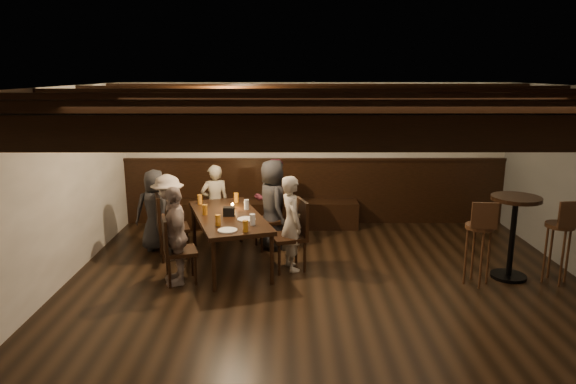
{
  "coord_description": "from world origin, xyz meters",
  "views": [
    {
      "loc": [
        -0.49,
        -5.14,
        2.57
      ],
      "look_at": [
        -0.47,
        1.3,
        1.06
      ],
      "focal_mm": 32.0,
      "sensor_mm": 36.0,
      "label": 1
    }
  ],
  "objects_px": {
    "person_bench_centre": "(215,203)",
    "bar_stool_left": "(478,253)",
    "chair_left_far": "(180,262)",
    "person_bench_left": "(156,210)",
    "dining_table": "(228,219)",
    "chair_left_near": "(172,239)",
    "person_bench_right": "(274,199)",
    "chair_right_near": "(271,230)",
    "high_top_table": "(514,225)",
    "chair_right_far": "(289,248)",
    "person_left_near": "(169,217)",
    "person_right_near": "(273,204)",
    "person_left_far": "(175,235)",
    "bar_stool_right": "(557,252)",
    "person_right_far": "(292,223)"
  },
  "relations": [
    {
      "from": "person_bench_centre",
      "to": "bar_stool_left",
      "type": "distance_m",
      "value": 3.86
    },
    {
      "from": "chair_left_far",
      "to": "person_bench_left",
      "type": "bearing_deg",
      "value": -172.32
    },
    {
      "from": "dining_table",
      "to": "person_bench_left",
      "type": "relative_size",
      "value": 1.67
    },
    {
      "from": "chair_left_near",
      "to": "person_bench_right",
      "type": "height_order",
      "value": "person_bench_right"
    },
    {
      "from": "chair_right_near",
      "to": "high_top_table",
      "type": "relative_size",
      "value": 0.84
    },
    {
      "from": "chair_left_near",
      "to": "person_bench_left",
      "type": "height_order",
      "value": "person_bench_left"
    },
    {
      "from": "chair_left_far",
      "to": "chair_right_far",
      "type": "xyz_separation_m",
      "value": [
        1.37,
        0.44,
        0.03
      ]
    },
    {
      "from": "dining_table",
      "to": "person_left_near",
      "type": "xyz_separation_m",
      "value": [
        -0.85,
        0.2,
        -0.03
      ]
    },
    {
      "from": "chair_left_far",
      "to": "person_right_near",
      "type": "height_order",
      "value": "person_right_near"
    },
    {
      "from": "person_bench_left",
      "to": "person_right_near",
      "type": "bearing_deg",
      "value": 164.74
    },
    {
      "from": "person_left_far",
      "to": "high_top_table",
      "type": "bearing_deg",
      "value": 74.24
    },
    {
      "from": "person_bench_right",
      "to": "dining_table",
      "type": "bearing_deg",
      "value": 45.0
    },
    {
      "from": "chair_left_near",
      "to": "bar_stool_right",
      "type": "bearing_deg",
      "value": 62.23
    },
    {
      "from": "chair_right_far",
      "to": "person_bench_left",
      "type": "xyz_separation_m",
      "value": [
        -1.95,
        0.8,
        0.31
      ]
    },
    {
      "from": "chair_left_far",
      "to": "bar_stool_right",
      "type": "xyz_separation_m",
      "value": [
        4.68,
        -0.03,
        0.14
      ]
    },
    {
      "from": "chair_left_near",
      "to": "person_bench_right",
      "type": "bearing_deg",
      "value": 105.53
    },
    {
      "from": "bar_stool_right",
      "to": "person_right_far",
      "type": "bearing_deg",
      "value": 164.52
    },
    {
      "from": "bar_stool_left",
      "to": "high_top_table",
      "type": "bearing_deg",
      "value": 28.64
    },
    {
      "from": "person_bench_left",
      "to": "person_right_far",
      "type": "distance_m",
      "value": 2.13
    },
    {
      "from": "person_bench_right",
      "to": "person_left_far",
      "type": "relative_size",
      "value": 1.03
    },
    {
      "from": "person_bench_left",
      "to": "person_bench_right",
      "type": "distance_m",
      "value": 1.8
    },
    {
      "from": "dining_table",
      "to": "person_left_near",
      "type": "height_order",
      "value": "person_left_near"
    },
    {
      "from": "bar_stool_left",
      "to": "chair_left_far",
      "type": "bearing_deg",
      "value": -174.94
    },
    {
      "from": "person_right_near",
      "to": "person_right_far",
      "type": "distance_m",
      "value": 0.9
    },
    {
      "from": "chair_left_near",
      "to": "chair_left_far",
      "type": "relative_size",
      "value": 1.09
    },
    {
      "from": "chair_right_far",
      "to": "person_left_far",
      "type": "height_order",
      "value": "person_left_far"
    },
    {
      "from": "dining_table",
      "to": "person_right_near",
      "type": "height_order",
      "value": "person_right_near"
    },
    {
      "from": "person_bench_right",
      "to": "person_left_far",
      "type": "distance_m",
      "value": 2.13
    },
    {
      "from": "person_bench_left",
      "to": "bar_stool_right",
      "type": "relative_size",
      "value": 1.11
    },
    {
      "from": "chair_left_far",
      "to": "person_bench_centre",
      "type": "relative_size",
      "value": 0.71
    },
    {
      "from": "dining_table",
      "to": "person_bench_right",
      "type": "height_order",
      "value": "person_bench_right"
    },
    {
      "from": "chair_right_far",
      "to": "person_bench_right",
      "type": "relative_size",
      "value": 0.74
    },
    {
      "from": "person_right_near",
      "to": "bar_stool_right",
      "type": "relative_size",
      "value": 1.23
    },
    {
      "from": "high_top_table",
      "to": "bar_stool_right",
      "type": "relative_size",
      "value": 0.99
    },
    {
      "from": "bar_stool_right",
      "to": "high_top_table",
      "type": "bearing_deg",
      "value": 155.41
    },
    {
      "from": "person_left_near",
      "to": "person_bench_right",
      "type": "bearing_deg",
      "value": 105.26
    },
    {
      "from": "chair_right_near",
      "to": "bar_stool_left",
      "type": "relative_size",
      "value": 0.83
    },
    {
      "from": "person_left_near",
      "to": "person_right_far",
      "type": "xyz_separation_m",
      "value": [
        1.7,
        -0.4,
        0.03
      ]
    },
    {
      "from": "bar_stool_left",
      "to": "person_right_far",
      "type": "bearing_deg",
      "value": 173.34
    },
    {
      "from": "person_left_near",
      "to": "bar_stool_left",
      "type": "relative_size",
      "value": 1.11
    },
    {
      "from": "person_bench_left",
      "to": "person_bench_centre",
      "type": "distance_m",
      "value": 0.91
    },
    {
      "from": "person_left_near",
      "to": "person_left_far",
      "type": "relative_size",
      "value": 0.98
    },
    {
      "from": "person_left_far",
      "to": "bar_stool_left",
      "type": "height_order",
      "value": "person_left_far"
    },
    {
      "from": "chair_left_far",
      "to": "person_bench_centre",
      "type": "distance_m",
      "value": 1.7
    },
    {
      "from": "person_bench_right",
      "to": "person_left_far",
      "type": "bearing_deg",
      "value": 39.29
    },
    {
      "from": "person_bench_centre",
      "to": "chair_left_far",
      "type": "bearing_deg",
      "value": 64.43
    },
    {
      "from": "person_left_near",
      "to": "person_right_far",
      "type": "relative_size",
      "value": 0.95
    },
    {
      "from": "chair_right_far",
      "to": "bar_stool_left",
      "type": "relative_size",
      "value": 0.87
    },
    {
      "from": "person_bench_centre",
      "to": "person_right_near",
      "type": "distance_m",
      "value": 0.96
    },
    {
      "from": "person_bench_left",
      "to": "person_left_far",
      "type": "bearing_deg",
      "value": 96.34
    }
  ]
}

